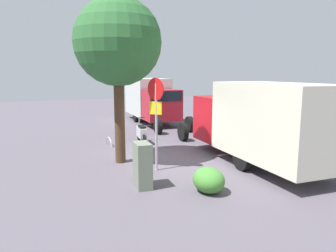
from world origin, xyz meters
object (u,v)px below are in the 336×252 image
at_px(box_truck_far, 151,99).
at_px(motorcycle, 142,133).
at_px(stop_sign, 156,109).
at_px(utility_cabinet, 143,165).
at_px(street_tree, 118,43).
at_px(box_truck_near, 258,120).
at_px(bike_rack_hoop, 109,146).

bearing_deg(box_truck_far, motorcycle, -21.25).
bearing_deg(stop_sign, utility_cabinet, 145.66).
distance_m(street_tree, utility_cabinet, 4.77).
distance_m(box_truck_near, utility_cabinet, 4.88).
bearing_deg(bike_rack_hoop, box_truck_near, -139.38).
bearing_deg(motorcycle, stop_sign, 175.77).
xyz_separation_m(motorcycle, stop_sign, (-4.24, 0.88, 1.62)).
height_order(motorcycle, street_tree, street_tree).
bearing_deg(bike_rack_hoop, box_truck_far, -35.69).
xyz_separation_m(stop_sign, bike_rack_hoop, (4.44, 0.67, -2.14)).
xyz_separation_m(box_truck_near, box_truck_far, (11.17, 0.08, -0.03)).
height_order(box_truck_far, motorcycle, box_truck_far).
bearing_deg(bike_rack_hoop, utility_cabinet, 176.99).
distance_m(stop_sign, street_tree, 2.88).
height_order(motorcycle, utility_cabinet, utility_cabinet).
bearing_deg(stop_sign, box_truck_far, -19.26).
height_order(stop_sign, bike_rack_hoop, stop_sign).
bearing_deg(motorcycle, bike_rack_hoop, 90.00).
relative_size(street_tree, utility_cabinet, 4.48).
distance_m(motorcycle, bike_rack_hoop, 1.65).
bearing_deg(bike_rack_hoop, street_tree, 175.93).
xyz_separation_m(stop_sign, street_tree, (1.51, 0.88, 2.29)).
bearing_deg(street_tree, box_truck_near, -115.56).
relative_size(box_truck_near, motorcycle, 4.75).
height_order(stop_sign, utility_cabinet, stop_sign).
bearing_deg(box_truck_far, box_truck_near, 3.23).
distance_m(motorcycle, stop_sign, 4.62).
bearing_deg(utility_cabinet, motorcycle, -18.12).
bearing_deg(box_truck_near, motorcycle, 32.67).
xyz_separation_m(box_truck_far, stop_sign, (-10.47, 3.66, 0.51)).
xyz_separation_m(motorcycle, utility_cabinet, (-5.68, 1.86, 0.16)).
bearing_deg(street_tree, stop_sign, -149.68).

